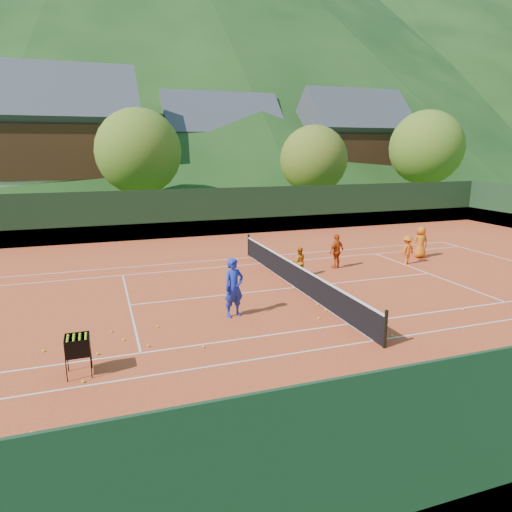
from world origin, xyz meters
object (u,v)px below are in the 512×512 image
object	(u,v)px
student_d	(407,250)
tennis_net	(296,275)
coach	(234,288)
student_a	(299,262)
chalet_right	(351,150)
student_c	(421,242)
ball_hopper	(78,346)
chalet_mid	(220,153)
chalet_left	(60,146)
student_b	(337,251)

from	to	relation	value
student_d	tennis_net	world-z (taller)	student_d
coach	tennis_net	distance (m)	3.96
student_a	chalet_right	world-z (taller)	chalet_right
student_a	coach	bearing A→B (deg)	49.52
student_c	ball_hopper	xyz separation A→B (m)	(-15.91, -7.48, -0.06)
ball_hopper	chalet_mid	xyz separation A→B (m)	(13.91, 38.87, 4.22)
student_c	tennis_net	xyz separation A→B (m)	(-8.00, -2.62, -0.30)
chalet_left	chalet_mid	size ratio (longest dim) A/B	1.09
ball_hopper	chalet_mid	distance (m)	41.49
tennis_net	chalet_right	bearing A→B (deg)	56.31
student_b	chalet_left	xyz separation A→B (m)	(-13.01, 27.79, 4.83)
ball_hopper	chalet_left	xyz separation A→B (m)	(-2.09, 34.87, 4.88)
student_c	chalet_left	size ratio (longest dim) A/B	0.12
chalet_right	student_d	bearing A→B (deg)	-115.48
student_a	tennis_net	size ratio (longest dim) A/B	0.11
ball_hopper	chalet_right	size ratio (longest dim) A/B	0.08
coach	chalet_left	bearing A→B (deg)	84.40
student_c	ball_hopper	distance (m)	17.58
ball_hopper	chalet_mid	size ratio (longest dim) A/B	0.08
student_a	student_c	bearing A→B (deg)	-164.52
chalet_mid	ball_hopper	bearing A→B (deg)	-109.69
chalet_left	chalet_right	bearing A→B (deg)	0.00
tennis_net	chalet_left	bearing A→B (deg)	108.43
tennis_net	student_d	bearing A→B (deg)	15.17
coach	student_a	size ratio (longest dim) A/B	1.53
student_a	ball_hopper	distance (m)	10.78
student_a	student_d	bearing A→B (deg)	-170.58
student_a	chalet_mid	xyz separation A→B (m)	(5.20, 32.51, 4.33)
student_b	ball_hopper	size ratio (longest dim) A/B	1.59
coach	tennis_net	world-z (taller)	coach
ball_hopper	student_b	bearing A→B (deg)	32.94
coach	student_b	distance (m)	7.67
tennis_net	chalet_mid	size ratio (longest dim) A/B	0.95
student_a	chalet_left	xyz separation A→B (m)	(-10.80, 28.51, 4.98)
student_b	chalet_right	world-z (taller)	chalet_right
student_a	student_d	distance (m)	5.75
chalet_left	chalet_mid	world-z (taller)	chalet_left
chalet_mid	student_c	bearing A→B (deg)	-86.36
coach	chalet_right	bearing A→B (deg)	36.78
student_c	tennis_net	size ratio (longest dim) A/B	0.13
coach	tennis_net	xyz separation A→B (m)	(3.22, 2.25, -0.48)
tennis_net	chalet_right	size ratio (longest dim) A/B	1.01
student_d	ball_hopper	world-z (taller)	student_d
student_c	student_d	xyz separation A→B (m)	(-1.45, -0.84, -0.12)
coach	chalet_left	size ratio (longest dim) A/B	0.14
student_b	chalet_left	world-z (taller)	chalet_left
ball_hopper	chalet_mid	bearing A→B (deg)	70.31
tennis_net	chalet_mid	distance (m)	34.81
student_a	student_d	size ratio (longest dim) A/B	0.93
coach	chalet_right	xyz separation A→B (m)	(23.22, 32.25, 4.26)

